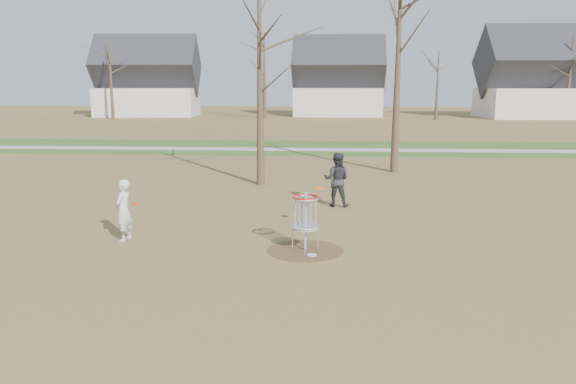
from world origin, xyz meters
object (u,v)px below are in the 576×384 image
object	(u,v)px
player_standing	(124,210)
player_throwing	(337,180)
disc_grounded	(312,255)
disc_golf_basket	(305,213)

from	to	relation	value
player_standing	player_throwing	xyz separation A→B (m)	(5.34, 4.30, 0.09)
player_standing	disc_grounded	world-z (taller)	player_standing
player_throwing	disc_grounded	distance (m)	5.39
player_standing	player_throwing	bearing A→B (deg)	138.29
player_standing	disc_golf_basket	world-z (taller)	player_standing
player_throwing	disc_golf_basket	bearing A→B (deg)	89.76
player_throwing	player_standing	bearing A→B (deg)	48.22
player_standing	disc_golf_basket	xyz separation A→B (m)	(4.51, -0.58, 0.15)
player_throwing	disc_grounded	size ratio (longest dim) A/B	7.79
disc_grounded	disc_golf_basket	world-z (taller)	disc_golf_basket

